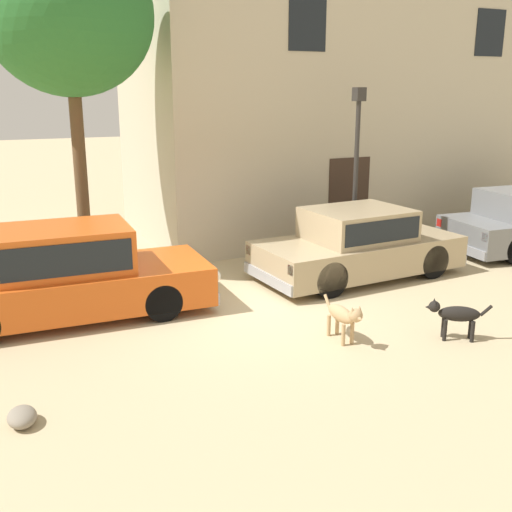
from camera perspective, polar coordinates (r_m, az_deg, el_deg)
ground_plane at (r=10.43m, az=0.01°, el=-5.09°), size 80.00×80.00×0.00m
parked_sedan_nearest at (r=10.41m, az=-17.29°, el=-1.55°), size 4.78×1.93×1.52m
parked_sedan_second at (r=12.28m, az=9.50°, el=1.18°), size 4.38×2.08×1.38m
apartment_block at (r=17.55m, az=9.48°, el=15.30°), size 12.09×5.09×7.37m
stray_dog_spotted at (r=9.12m, az=8.25°, el=-5.54°), size 0.21×1.03×0.66m
stray_dog_tan at (r=9.60m, az=18.15°, el=-5.21°), size 0.86×0.58×0.62m
street_lamp at (r=13.33m, az=9.41°, el=9.67°), size 0.22×0.22×3.68m
acacia_tree_left at (r=12.53m, az=-17.13°, el=20.74°), size 3.15×2.84×6.48m
rubble_pile at (r=7.53m, az=-21.05°, el=-13.87°), size 0.34×0.45×0.20m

